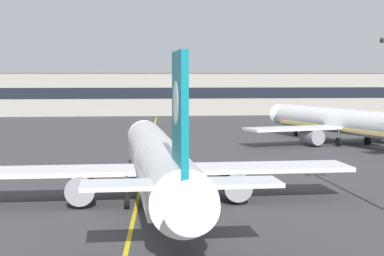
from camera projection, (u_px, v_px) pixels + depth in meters
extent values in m
plane|color=#3D3D3F|center=(157.00, 248.00, 37.66)|extent=(400.00, 400.00, 0.00)
cube|color=yellow|center=(144.00, 172.00, 67.40)|extent=(11.08, 179.69, 0.01)
cylinder|color=white|center=(158.00, 160.00, 50.92)|extent=(4.85, 36.10, 3.80)
cone|color=white|center=(145.00, 137.00, 69.99)|extent=(3.68, 2.70, 3.61)
cone|color=white|center=(188.00, 203.00, 31.72)|extent=(2.93, 2.88, 2.85)
cube|color=white|center=(158.00, 173.00, 51.00)|extent=(4.69, 33.21, 0.44)
cube|color=black|center=(146.00, 133.00, 68.06)|extent=(2.88, 1.18, 0.60)
cube|color=white|center=(158.00, 169.00, 51.58)|extent=(32.13, 5.73, 0.36)
cylinder|color=gray|center=(81.00, 188.00, 49.88)|extent=(2.40, 3.67, 2.30)
cylinder|color=black|center=(81.00, 184.00, 51.71)|extent=(1.96, 0.24, 1.95)
cylinder|color=gray|center=(234.00, 184.00, 51.50)|extent=(2.40, 3.67, 2.30)
cylinder|color=black|center=(230.00, 181.00, 53.33)|extent=(1.96, 0.24, 1.95)
cube|color=#0F7A89|center=(180.00, 116.00, 34.93)|extent=(0.54, 4.81, 7.20)
cylinder|color=white|center=(179.00, 103.00, 35.17)|extent=(0.51, 2.41, 2.40)
cube|color=white|center=(181.00, 184.00, 34.64)|extent=(11.08, 3.12, 0.24)
cylinder|color=#4C4C51|center=(147.00, 161.00, 65.41)|extent=(0.24, 0.24, 1.60)
cylinder|color=black|center=(147.00, 171.00, 65.49)|extent=(0.43, 0.91, 0.90)
cylinder|color=#4C4C51|center=(127.00, 186.00, 48.74)|extent=(0.24, 0.24, 1.60)
cylinder|color=black|center=(127.00, 200.00, 48.84)|extent=(0.44, 1.31, 1.30)
cylinder|color=#4C4C51|center=(193.00, 185.00, 49.42)|extent=(0.24, 0.24, 1.60)
cylinder|color=black|center=(193.00, 199.00, 49.51)|extent=(0.44, 1.31, 1.30)
cylinder|color=white|center=(346.00, 121.00, 94.86)|extent=(13.32, 35.35, 3.76)
cone|color=white|center=(282.00, 114.00, 112.58)|extent=(4.14, 3.45, 3.58)
cube|color=#DBBC66|center=(345.00, 128.00, 94.95)|extent=(12.47, 32.58, 0.44)
cube|color=black|center=(287.00, 111.00, 110.78)|extent=(3.01, 1.82, 0.59)
cube|color=white|center=(343.00, 127.00, 95.48)|extent=(31.80, 13.20, 0.36)
cylinder|color=gray|center=(312.00, 137.00, 92.41)|extent=(3.16, 4.05, 2.28)
cylinder|color=black|center=(305.00, 136.00, 94.11)|extent=(1.91, 0.70, 1.94)
cylinder|color=gray|center=(380.00, 134.00, 96.92)|extent=(3.16, 4.05, 2.28)
cylinder|color=black|center=(373.00, 133.00, 98.62)|extent=(1.91, 0.70, 1.94)
cylinder|color=#4C4C51|center=(296.00, 127.00, 108.34)|extent=(0.24, 0.24, 1.59)
cylinder|color=black|center=(296.00, 133.00, 108.42)|extent=(0.62, 0.97, 0.89)
cylinder|color=#4C4C51|center=(339.00, 134.00, 92.22)|extent=(0.24, 0.24, 1.59)
cylinder|color=black|center=(338.00, 142.00, 92.31)|extent=(0.73, 1.35, 1.29)
cylinder|color=#4C4C51|center=(368.00, 133.00, 94.11)|extent=(0.24, 0.24, 1.59)
cylinder|color=black|center=(368.00, 141.00, 94.21)|extent=(0.73, 1.35, 1.29)
cube|color=black|center=(384.00, 41.00, 46.08)|extent=(0.44, 0.36, 0.28)
cone|color=orange|center=(169.00, 171.00, 66.74)|extent=(0.36, 0.36, 0.55)
cylinder|color=white|center=(169.00, 170.00, 66.73)|extent=(0.23, 0.23, 0.07)
cube|color=orange|center=(169.00, 173.00, 66.76)|extent=(0.44, 0.44, 0.03)
cube|color=#9E998E|center=(162.00, 94.00, 168.51)|extent=(126.27, 12.00, 11.05)
cube|color=black|center=(163.00, 93.00, 162.47)|extent=(121.22, 0.12, 2.80)
cube|color=slate|center=(162.00, 72.00, 168.04)|extent=(126.67, 12.40, 0.40)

